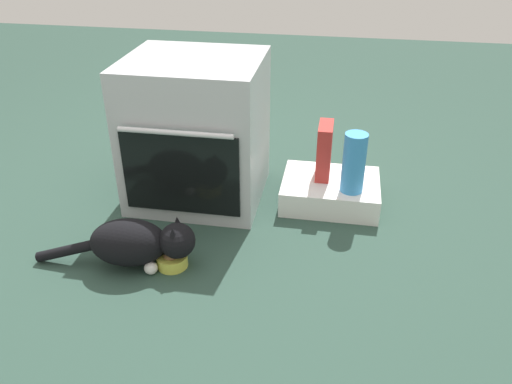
# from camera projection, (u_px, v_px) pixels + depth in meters

# --- Properties ---
(ground) EXTENTS (8.00, 8.00, 0.00)m
(ground) POSITION_uv_depth(u_px,v_px,m) (194.00, 236.00, 2.42)
(ground) COLOR #284238
(oven) EXTENTS (0.65, 0.63, 0.73)m
(oven) POSITION_uv_depth(u_px,v_px,m) (197.00, 131.00, 2.58)
(oven) COLOR #B7BABF
(oven) RESTS_ON ground
(pantry_cabinet) EXTENTS (0.49, 0.38, 0.13)m
(pantry_cabinet) POSITION_uv_depth(u_px,v_px,m) (330.00, 191.00, 2.65)
(pantry_cabinet) COLOR white
(pantry_cabinet) RESTS_ON ground
(food_bowl) EXTENTS (0.13, 0.13, 0.08)m
(food_bowl) POSITION_uv_depth(u_px,v_px,m) (172.00, 259.00, 2.21)
(food_bowl) COLOR #D1D14C
(food_bowl) RESTS_ON ground
(cat) EXTENTS (0.69, 0.24, 0.22)m
(cat) POSITION_uv_depth(u_px,v_px,m) (138.00, 242.00, 2.17)
(cat) COLOR black
(cat) RESTS_ON ground
(water_bottle) EXTENTS (0.11, 0.11, 0.30)m
(water_bottle) POSITION_uv_depth(u_px,v_px,m) (354.00, 163.00, 2.46)
(water_bottle) COLOR #388CD1
(water_bottle) RESTS_ON pantry_cabinet
(cereal_box) EXTENTS (0.07, 0.18, 0.28)m
(cereal_box) POSITION_uv_depth(u_px,v_px,m) (324.00, 151.00, 2.60)
(cereal_box) COLOR #B72D28
(cereal_box) RESTS_ON pantry_cabinet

